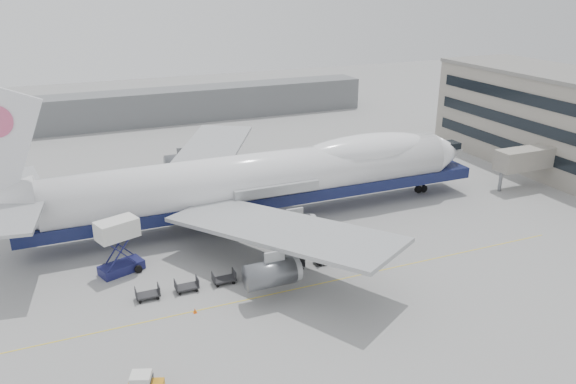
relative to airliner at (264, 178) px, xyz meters
name	(u,v)px	position (x,y,z in m)	size (l,w,h in m)	color
ground	(297,258)	(-0.64, -12.00, -5.62)	(260.00, 260.00, 0.00)	gray
apron_line	(321,283)	(-0.64, -18.00, -5.62)	(60.00, 0.15, 0.01)	gold
hangar	(120,110)	(-10.64, 58.00, -2.12)	(110.00, 8.00, 7.00)	slate
airliner	(264,178)	(0.00, 0.00, 0.00)	(67.00, 55.30, 19.98)	white
catering_truck	(119,243)	(-19.15, -7.48, -2.20)	(4.98, 4.13, 5.99)	#1A1D50
traffic_cone	(195,310)	(-13.89, -18.28, -5.37)	(0.36, 0.36, 0.53)	#EB5A0C
dolly_0	(148,294)	(-17.51, -14.07, -5.09)	(2.30, 1.35, 1.30)	#2D2D30
dolly_1	(187,286)	(-13.65, -14.07, -5.09)	(2.30, 1.35, 1.30)	#2D2D30
dolly_2	(224,279)	(-9.80, -14.07, -5.09)	(2.30, 1.35, 1.30)	#2D2D30
dolly_3	(259,271)	(-5.94, -14.07, -5.09)	(2.30, 1.35, 1.30)	#2D2D30
dolly_4	(293,265)	(-2.08, -14.07, -5.09)	(2.30, 1.35, 1.30)	#2D2D30
dolly_5	(325,258)	(1.78, -14.07, -5.09)	(2.30, 1.35, 1.30)	#2D2D30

